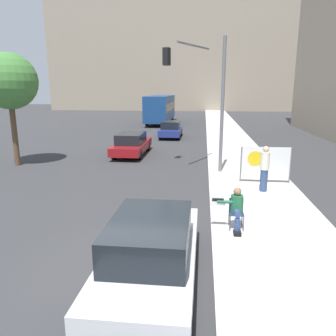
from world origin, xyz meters
The scene contains 12 objects.
ground_plane centered at (0.00, 0.00, 0.00)m, with size 160.00×160.00×0.00m, color #38383A.
sidewalk_curb centered at (3.59, 15.00, 0.07)m, with size 3.53×90.00×0.14m, color beige.
building_backdrop_far centered at (-2.00, 61.33, 11.36)m, with size 52.00×12.00×22.71m.
seated_protester centered at (2.49, 2.28, 0.78)m, with size 0.94×0.77×1.20m.
jogger_on_sidewalk centered at (3.90, 6.01, 1.04)m, with size 0.34×0.34×1.76m.
protest_banner centered at (4.15, 7.29, 0.94)m, with size 2.08×0.06×1.51m.
traffic_light_pole centered at (1.38, 9.50, 4.27)m, with size 3.01×2.78×6.13m.
parked_car_curbside centered at (0.54, -0.43, 0.75)m, with size 1.79×4.55×1.52m.
car_on_road_nearest centered at (-2.86, 13.20, 0.69)m, with size 1.74×4.70×1.37m.
car_on_road_midblock centered at (-1.18, 20.90, 0.70)m, with size 1.70×4.17×1.39m.
city_bus_on_road centered at (-3.57, 32.46, 1.86)m, with size 2.47×10.29×3.23m.
street_tree_near_curb centered at (-8.35, 9.73, 4.36)m, with size 2.85×2.85×5.81m.
Camera 1 is at (1.53, -6.46, 3.99)m, focal length 35.00 mm.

